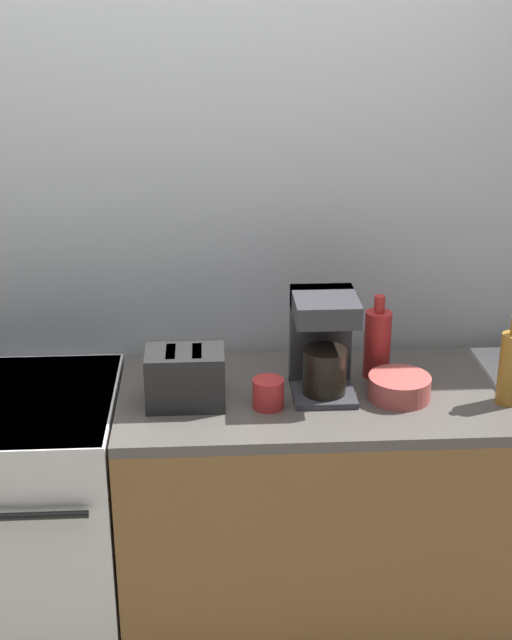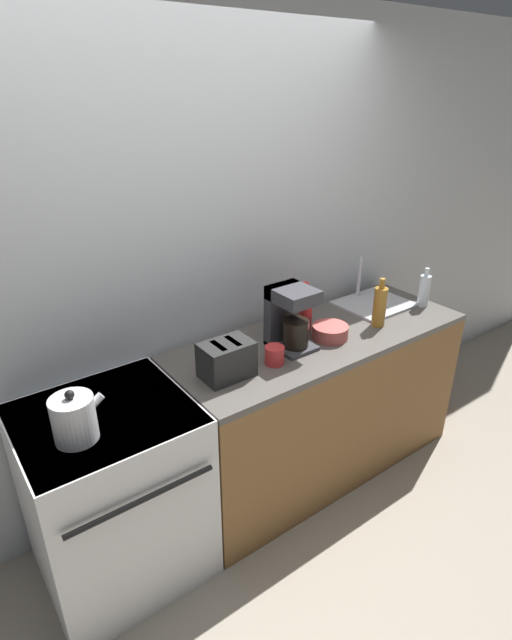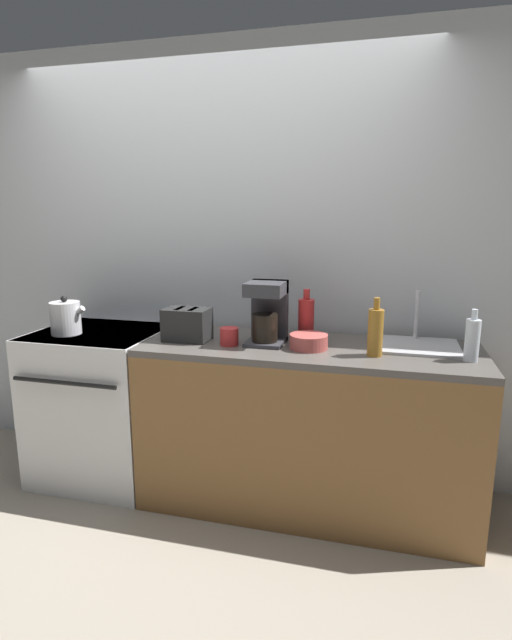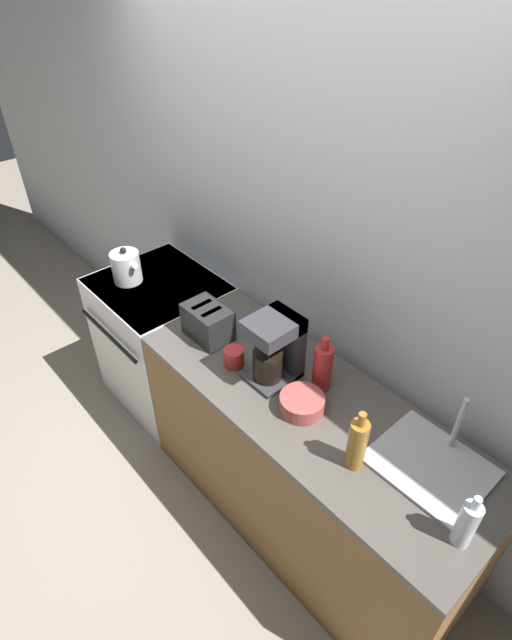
% 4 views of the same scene
% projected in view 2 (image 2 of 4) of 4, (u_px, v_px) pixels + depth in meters
% --- Properties ---
extents(ground_plane, '(12.00, 12.00, 0.00)m').
position_uv_depth(ground_plane, '(266.00, 545.00, 2.62)').
color(ground_plane, gray).
extents(wall_back, '(8.00, 0.05, 2.60)m').
position_uv_depth(wall_back, '(184.00, 273.00, 2.59)').
color(wall_back, silver).
rests_on(wall_back, ground_plane).
extents(stove, '(0.74, 0.71, 0.91)m').
position_uv_depth(stove, '(115.00, 492.00, 2.32)').
color(stove, silver).
rests_on(stove, ground_plane).
extents(counter_block, '(1.78, 0.66, 0.91)m').
position_uv_depth(counter_block, '(317.00, 402.00, 3.00)').
color(counter_block, brown).
rests_on(counter_block, ground_plane).
extents(kettle, '(0.21, 0.17, 0.23)m').
position_uv_depth(kettle, '(74.00, 419.00, 1.94)').
color(kettle, silver).
rests_on(kettle, stove).
extents(toaster, '(0.25, 0.17, 0.18)m').
position_uv_depth(toaster, '(227.00, 359.00, 2.37)').
color(toaster, black).
rests_on(toaster, counter_block).
extents(coffee_maker, '(0.20, 0.24, 0.34)m').
position_uv_depth(coffee_maker, '(289.00, 316.00, 2.61)').
color(coffee_maker, '#333338').
rests_on(coffee_maker, counter_block).
extents(sink_tray, '(0.43, 0.37, 0.28)m').
position_uv_depth(sink_tray, '(373.00, 302.00, 3.18)').
color(sink_tray, '#B7B7BC').
rests_on(sink_tray, counter_block).
extents(bottle_red, '(0.09, 0.09, 0.29)m').
position_uv_depth(bottle_red, '(304.00, 310.00, 2.82)').
color(bottle_red, '#B72828').
rests_on(bottle_red, counter_block).
extents(bottle_clear, '(0.07, 0.07, 0.25)m').
position_uv_depth(bottle_clear, '(424.00, 290.00, 3.12)').
color(bottle_clear, silver).
rests_on(bottle_clear, counter_block).
extents(bottle_amber, '(0.08, 0.08, 0.29)m').
position_uv_depth(bottle_amber, '(380.00, 306.00, 2.86)').
color(bottle_amber, '#9E6B23').
rests_on(bottle_amber, counter_block).
extents(cup_red, '(0.10, 0.10, 0.09)m').
position_uv_depth(cup_red, '(274.00, 355.00, 2.49)').
color(cup_red, red).
rests_on(cup_red, counter_block).
extents(bowl, '(0.20, 0.20, 0.08)m').
position_uv_depth(bowl, '(330.00, 332.00, 2.75)').
color(bowl, '#B24C47').
rests_on(bowl, counter_block).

